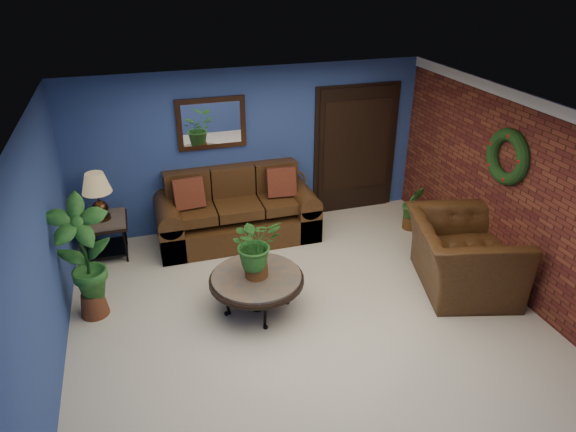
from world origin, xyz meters
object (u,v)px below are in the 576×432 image
object	(u,v)px
side_chair	(298,197)
armchair	(462,255)
sofa	(236,215)
coffee_table	(257,280)
table_lamp	(97,191)
end_table	(104,228)

from	to	relation	value
side_chair	armchair	size ratio (longest dim) A/B	0.63
sofa	side_chair	size ratio (longest dim) A/B	2.63
side_chair	coffee_table	bearing A→B (deg)	-130.78
table_lamp	armchair	world-z (taller)	table_lamp
coffee_table	armchair	world-z (taller)	armchair
coffee_table	table_lamp	size ratio (longest dim) A/B	1.72
coffee_table	side_chair	bearing A→B (deg)	58.99
table_lamp	end_table	bearing A→B (deg)	-45.00
coffee_table	side_chair	world-z (taller)	side_chair
sofa	table_lamp	world-z (taller)	table_lamp
end_table	side_chair	bearing A→B (deg)	1.29
sofa	coffee_table	bearing A→B (deg)	-94.51
coffee_table	armchair	bearing A→B (deg)	-6.03
end_table	table_lamp	bearing A→B (deg)	135.00
sofa	end_table	size ratio (longest dim) A/B	3.63
end_table	table_lamp	distance (m)	0.58
sofa	armchair	bearing A→B (deg)	-41.16
armchair	end_table	bearing A→B (deg)	79.46
end_table	table_lamp	world-z (taller)	table_lamp
sofa	armchair	size ratio (longest dim) A/B	1.67
end_table	armchair	distance (m)	4.95
coffee_table	armchair	size ratio (longest dim) A/B	0.80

